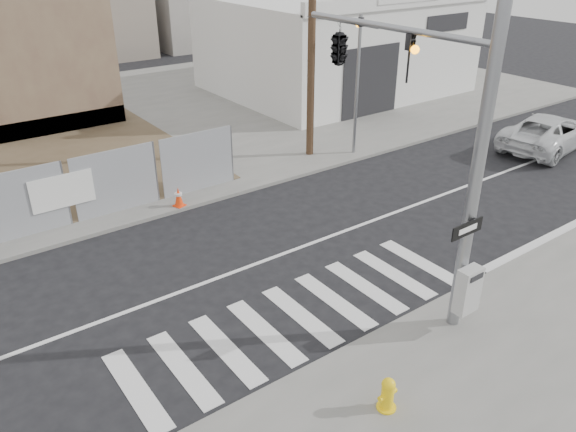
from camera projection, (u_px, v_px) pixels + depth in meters
ground at (243, 269)px, 14.72m from camera, size 100.00×100.00×0.00m
sidewalk_far at (76, 131)px, 24.80m from camera, size 50.00×20.00×0.12m
signal_pole at (381, 90)px, 12.40m from camera, size 0.96×5.87×7.00m
far_signal_pole at (358, 66)px, 20.67m from camera, size 0.16×0.20×5.60m
concrete_wall_right at (49, 55)px, 23.10m from camera, size 5.50×1.30×8.00m
auto_shop at (335, 44)px, 30.28m from camera, size 12.00×10.20×5.95m
utility_pole_right at (312, 18)px, 19.76m from camera, size 1.60×0.28×10.00m
fire_hydrant at (388, 394)px, 10.10m from camera, size 0.42×0.39×0.69m
suv at (549, 132)px, 22.61m from camera, size 5.33×2.99×1.41m
traffic_cone_d at (179, 197)px, 17.70m from camera, size 0.41×0.41×0.63m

